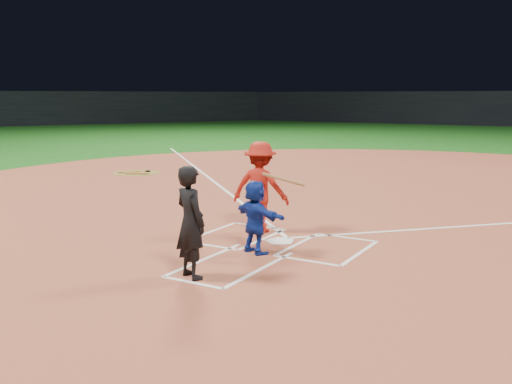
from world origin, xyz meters
The scene contains 13 objects.
ground centered at (0.00, 0.00, 0.00)m, with size 120.00×120.00×0.00m, color #134E14.
home_plate_dirt centered at (0.00, 6.00, 0.01)m, with size 28.00×28.00×0.01m, color brown.
home_plate centered at (0.00, 0.00, 0.02)m, with size 0.60×0.60×0.02m, color white.
on_deck_circle centered at (-9.02, 6.06, 0.02)m, with size 1.70×1.70×0.01m, color brown.
on_deck_logo centered at (-9.02, 6.06, 0.02)m, with size 0.80×0.80×0.00m, color yellow.
on_deck_bat_a centered at (-8.87, 6.31, 0.05)m, with size 0.06×0.06×0.84m, color #A0713A.
on_deck_bat_b centered at (-9.22, 5.96, 0.05)m, with size 0.06×0.06×0.84m, color olive.
on_deck_bat_c centered at (-8.72, 5.76, 0.05)m, with size 0.06×0.06×0.84m, color #A3733B.
bat_weight_donut centered at (-8.82, 6.46, 0.05)m, with size 0.19×0.19×0.05m, color black.
catcher centered at (-0.02, -0.91, 0.66)m, with size 1.20×0.38×1.29m, color #132E9C.
umpire centered at (-0.17, -2.59, 0.87)m, with size 0.63×0.41×1.72m, color black.
chalk_markings centered at (0.00, 5.29, 0.01)m, with size 28.35×17.32×0.01m.
batter_at_plate centered at (-0.73, 0.52, 0.93)m, with size 1.62×0.86×1.83m.
Camera 1 is at (4.88, -9.32, 2.74)m, focal length 40.00 mm.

